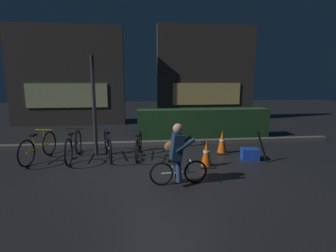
# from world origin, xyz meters

# --- Properties ---
(ground_plane) EXTENTS (40.00, 40.00, 0.00)m
(ground_plane) POSITION_xyz_m (0.00, 0.00, 0.00)
(ground_plane) COLOR black
(sidewalk_curb) EXTENTS (12.00, 0.24, 0.12)m
(sidewalk_curb) POSITION_xyz_m (0.00, 2.20, 0.06)
(sidewalk_curb) COLOR #56544F
(sidewalk_curb) RESTS_ON ground
(hedge_row) EXTENTS (4.80, 0.70, 1.05)m
(hedge_row) POSITION_xyz_m (1.80, 3.10, 0.53)
(hedge_row) COLOR #214723
(hedge_row) RESTS_ON ground
(storefront_left) EXTENTS (5.16, 0.54, 4.54)m
(storefront_left) POSITION_xyz_m (-3.77, 6.50, 2.26)
(storefront_left) COLOR #383330
(storefront_left) RESTS_ON ground
(storefront_right) EXTENTS (5.05, 0.54, 4.84)m
(storefront_right) POSITION_xyz_m (2.98, 7.20, 2.41)
(storefront_right) COLOR #383330
(storefront_right) RESTS_ON ground
(street_post) EXTENTS (0.10, 0.10, 2.73)m
(street_post) POSITION_xyz_m (-1.75, 1.20, 1.36)
(street_post) COLOR #2D2D33
(street_post) RESTS_ON ground
(parked_bike_leftmost) EXTENTS (0.49, 1.66, 0.78)m
(parked_bike_leftmost) POSITION_xyz_m (-3.17, 0.90, 0.35)
(parked_bike_leftmost) COLOR black
(parked_bike_leftmost) RESTS_ON ground
(parked_bike_left_mid) EXTENTS (0.46, 1.73, 0.80)m
(parked_bike_left_mid) POSITION_xyz_m (-2.28, 0.87, 0.36)
(parked_bike_left_mid) COLOR black
(parked_bike_left_mid) RESTS_ON ground
(parked_bike_center_left) EXTENTS (0.49, 1.70, 0.80)m
(parked_bike_center_left) POSITION_xyz_m (-1.41, 0.94, 0.36)
(parked_bike_center_left) COLOR black
(parked_bike_center_left) RESTS_ON ground
(parked_bike_center_right) EXTENTS (0.46, 1.53, 0.71)m
(parked_bike_center_right) POSITION_xyz_m (-0.58, 0.87, 0.32)
(parked_bike_center_right) COLOR black
(parked_bike_center_right) RESTS_ON ground
(traffic_cone_near) EXTENTS (0.36, 0.36, 0.66)m
(traffic_cone_near) POSITION_xyz_m (1.06, -0.10, 0.32)
(traffic_cone_near) COLOR black
(traffic_cone_near) RESTS_ON ground
(traffic_cone_far) EXTENTS (0.36, 0.36, 0.68)m
(traffic_cone_far) POSITION_xyz_m (1.81, 0.97, 0.33)
(traffic_cone_far) COLOR black
(traffic_cone_far) RESTS_ON ground
(blue_crate) EXTENTS (0.49, 0.39, 0.30)m
(blue_crate) POSITION_xyz_m (2.35, 0.30, 0.15)
(blue_crate) COLOR #193DB7
(blue_crate) RESTS_ON ground
(cyclist) EXTENTS (1.19, 0.50, 1.25)m
(cyclist) POSITION_xyz_m (0.18, -1.06, 0.63)
(cyclist) COLOR black
(cyclist) RESTS_ON ground
(closed_umbrella) EXTENTS (0.33, 0.09, 0.82)m
(closed_umbrella) POSITION_xyz_m (2.55, 0.05, 0.41)
(closed_umbrella) COLOR black
(closed_umbrella) RESTS_ON ground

